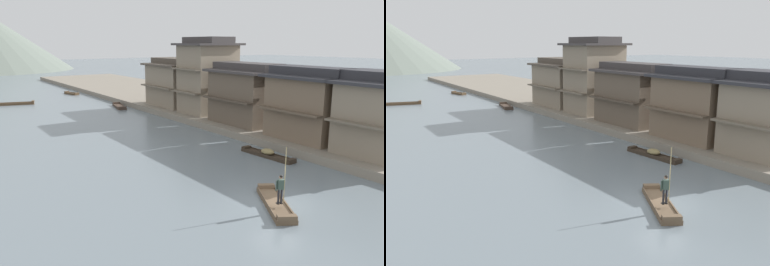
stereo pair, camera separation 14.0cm
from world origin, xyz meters
The scene contains 13 objects.
ground_plane centered at (0.00, 0.00, 0.00)m, with size 400.00×400.00×0.00m, color slate.
riverbank_right centered at (16.58, 30.00, 0.34)m, with size 18.00×110.00×0.68m, color gray.
boat_foreground_poled centered at (-0.60, -0.36, 0.16)m, with size 3.34×4.52×0.49m.
boatman_person centered at (-0.98, -1.02, 1.49)m, with size 0.57×0.32×3.04m.
boat_moored_nearest centered at (-5.48, 46.43, 0.16)m, with size 5.71×2.53×0.50m.
boat_moored_second centered at (5.21, 53.43, 0.15)m, with size 1.71×3.57×0.43m.
boat_moored_third centered at (5.94, 6.78, 0.21)m, with size 1.21×5.01×0.65m.
boat_moored_far centered at (6.22, 35.62, 0.15)m, with size 2.14×4.81×0.45m.
house_waterfront_nearest centered at (11.59, 0.94, 3.69)m, with size 6.32×6.08×6.14m.
house_waterfront_second centered at (11.17, 7.34, 3.69)m, with size 5.49×7.21×6.14m.
house_waterfront_tall centered at (11.30, 15.36, 3.68)m, with size 5.76×7.84×6.14m.
house_waterfront_narrow centered at (11.75, 22.63, 4.99)m, with size 6.66×5.84×8.74m.
house_waterfront_far centered at (11.91, 29.41, 3.67)m, with size 6.97×8.15×6.14m.
Camera 1 is at (-15.63, -14.25, 8.77)m, focal length 36.52 mm.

